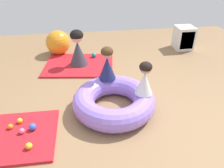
{
  "coord_description": "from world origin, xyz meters",
  "views": [
    {
      "loc": [
        -0.53,
        -2.64,
        2.14
      ],
      "look_at": [
        -0.12,
        0.24,
        0.35
      ],
      "focal_mm": 34.67,
      "sensor_mm": 36.0,
      "label": 1
    }
  ],
  "objects": [
    {
      "name": "play_ball_pink",
      "position": [
        -1.43,
        -0.34,
        0.08
      ],
      "size": [
        0.08,
        0.08,
        0.08
      ],
      "primitive_type": "sphere",
      "color": "pink",
      "rests_on": "gym_mat_front"
    },
    {
      "name": "play_ball_orange",
      "position": [
        -1.6,
        -0.23,
        0.08
      ],
      "size": [
        0.07,
        0.07,
        0.07
      ],
      "primitive_type": "sphere",
      "color": "orange",
      "rests_on": "gym_mat_front"
    },
    {
      "name": "gym_mat_far_right",
      "position": [
        -0.64,
        1.67,
        0.02
      ],
      "size": [
        1.59,
        1.3,
        0.04
      ],
      "primitive_type": "cube",
      "rotation": [
        0.0,
        0.0,
        -0.14
      ],
      "color": "red",
      "rests_on": "ground"
    },
    {
      "name": "gym_mat_front",
      "position": [
        -1.69,
        -0.37,
        0.02
      ],
      "size": [
        1.44,
        0.98,
        0.04
      ],
      "primitive_type": "cube",
      "rotation": [
        0.0,
        0.0,
        -0.01
      ],
      "color": "red",
      "rests_on": "ground"
    },
    {
      "name": "storage_cube",
      "position": [
        2.01,
        2.29,
        0.28
      ],
      "size": [
        0.44,
        0.44,
        0.56
      ],
      "color": "silver",
      "rests_on": "ground"
    },
    {
      "name": "exercise_ball_large",
      "position": [
        -1.11,
        2.4,
        0.29
      ],
      "size": [
        0.57,
        0.57,
        0.57
      ],
      "primitive_type": "sphere",
      "color": "orange",
      "rests_on": "ground"
    },
    {
      "name": "play_ball_yellow_second",
      "position": [
        -1.28,
        -0.63,
        0.08
      ],
      "size": [
        0.09,
        0.09,
        0.09
      ],
      "primitive_type": "sphere",
      "color": "yellow",
      "rests_on": "gym_mat_front"
    },
    {
      "name": "play_ball_teal",
      "position": [
        -0.29,
        1.99,
        0.09
      ],
      "size": [
        0.11,
        0.11,
        0.11
      ],
      "primitive_type": "sphere",
      "color": "teal",
      "rests_on": "gym_mat_far_right"
    },
    {
      "name": "play_ball_yellow",
      "position": [
        -1.5,
        -0.12,
        0.08
      ],
      "size": [
        0.08,
        0.08,
        0.08
      ],
      "primitive_type": "sphere",
      "color": "yellow",
      "rests_on": "gym_mat_front"
    },
    {
      "name": "child_in_white",
      "position": [
        0.32,
        -0.05,
        0.58
      ],
      "size": [
        0.27,
        0.27,
        0.51
      ],
      "rotation": [
        0.0,
        0.0,
        3.1
      ],
      "color": "white",
      "rests_on": "inflatable_cushion"
    },
    {
      "name": "ground_plane",
      "position": [
        0.0,
        0.0,
        0.0
      ],
      "size": [
        8.0,
        8.0,
        0.0
      ],
      "primitive_type": "plane",
      "color": "#93704C"
    },
    {
      "name": "inflatable_cushion",
      "position": [
        -0.12,
        0.04,
        0.17
      ],
      "size": [
        1.27,
        1.27,
        0.33
      ],
      "primitive_type": "torus",
      "color": "#9975EA",
      "rests_on": "ground"
    },
    {
      "name": "child_in_navy",
      "position": [
        -0.16,
        0.48,
        0.6
      ],
      "size": [
        0.36,
        0.36,
        0.55
      ],
      "rotation": [
        0.0,
        0.0,
        4.36
      ],
      "color": "navy",
      "rests_on": "inflatable_cushion"
    },
    {
      "name": "adult_seated",
      "position": [
        -0.64,
        1.67,
        0.41
      ],
      "size": [
        0.52,
        0.52,
        0.76
      ],
      "rotation": [
        0.0,
        0.0,
        5.18
      ],
      "color": "#383842",
      "rests_on": "gym_mat_far_right"
    },
    {
      "name": "play_ball_blue",
      "position": [
        -1.29,
        -0.29,
        0.09
      ],
      "size": [
        0.1,
        0.1,
        0.1
      ],
      "primitive_type": "sphere",
      "color": "blue",
      "rests_on": "gym_mat_front"
    }
  ]
}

